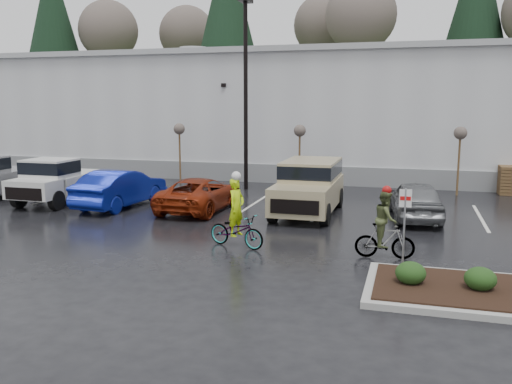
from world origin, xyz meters
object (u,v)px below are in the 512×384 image
(car_blue, at_px, (121,188))
(suv_tan, at_px, (308,188))
(pickup_white, at_px, (64,179))
(cyclist_hivis, at_px, (237,224))
(sapling_west, at_px, (179,132))
(lamppost, at_px, (246,73))
(sapling_mid, at_px, (300,134))
(cyclist_olive, at_px, (385,231))
(car_grey, at_px, (416,200))
(car_red, at_px, (200,194))
(fire_lane_sign, at_px, (404,220))
(pallet_stack_a, at_px, (512,180))
(sapling_east, at_px, (460,137))

(car_blue, xyz_separation_m, suv_tan, (7.76, 0.66, 0.25))
(pickup_white, bearing_deg, cyclist_hivis, -27.91)
(sapling_west, height_order, car_blue, sapling_west)
(lamppost, distance_m, sapling_mid, 4.00)
(lamppost, relative_size, cyclist_olive, 4.49)
(suv_tan, bearing_deg, car_grey, 2.86)
(car_red, distance_m, suv_tan, 4.35)
(lamppost, xyz_separation_m, sapling_mid, (2.50, 1.00, -2.96))
(cyclist_olive, bearing_deg, fire_lane_sign, -162.35)
(car_red, xyz_separation_m, car_grey, (8.32, 0.65, 0.06))
(car_blue, relative_size, car_red, 0.99)
(lamppost, height_order, sapling_west, lamppost)
(lamppost, distance_m, pickup_white, 9.78)
(sapling_west, relative_size, cyclist_olive, 1.56)
(pallet_stack_a, bearing_deg, sapling_east, -158.20)
(sapling_east, relative_size, car_red, 0.67)
(suv_tan, xyz_separation_m, cyclist_hivis, (-1.16, -5.37, -0.32))
(lamppost, bearing_deg, sapling_east, 5.71)
(car_blue, bearing_deg, sapling_west, -82.10)
(cyclist_olive, bearing_deg, pallet_stack_a, -26.51)
(cyclist_hivis, bearing_deg, lamppost, 32.24)
(car_blue, height_order, car_grey, car_blue)
(car_blue, xyz_separation_m, cyclist_olive, (10.93, -4.70, -0.01))
(pickup_white, height_order, car_red, pickup_white)
(sapling_mid, bearing_deg, cyclist_hivis, -87.76)
(cyclist_hivis, bearing_deg, car_red, 49.23)
(car_red, relative_size, suv_tan, 0.94)
(pickup_white, bearing_deg, sapling_mid, 35.03)
(cyclist_olive, bearing_deg, cyclist_hivis, 86.13)
(pallet_stack_a, bearing_deg, suv_tan, -139.62)
(suv_tan, bearing_deg, pickup_white, -178.51)
(suv_tan, relative_size, car_grey, 1.20)
(car_grey, relative_size, cyclist_hivis, 1.86)
(sapling_mid, xyz_separation_m, fire_lane_sign, (5.30, -12.80, -1.32))
(car_blue, distance_m, car_grey, 11.80)
(pickup_white, bearing_deg, pallet_stack_a, 21.17)
(sapling_west, bearing_deg, car_red, -60.03)
(sapling_east, height_order, suv_tan, sapling_east)
(car_grey, bearing_deg, pallet_stack_a, -129.06)
(sapling_mid, bearing_deg, sapling_west, 180.00)
(cyclist_hivis, relative_size, cyclist_olive, 1.12)
(sapling_west, height_order, car_grey, sapling_west)
(car_red, distance_m, car_grey, 8.35)
(sapling_east, distance_m, car_grey, 6.54)
(car_blue, bearing_deg, sapling_east, -148.58)
(car_grey, bearing_deg, cyclist_olive, 74.77)
(fire_lane_sign, relative_size, pickup_white, 0.42)
(car_red, relative_size, cyclist_hivis, 2.08)
(sapling_mid, distance_m, cyclist_hivis, 11.68)
(sapling_west, distance_m, car_blue, 7.08)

